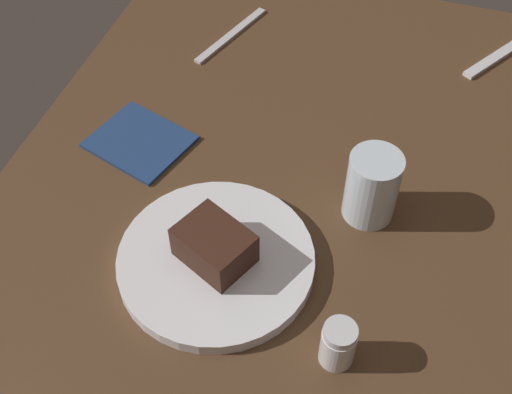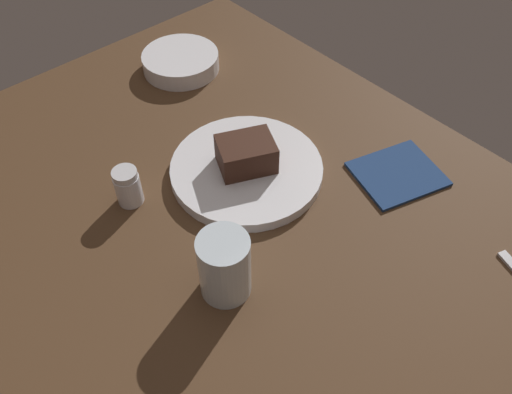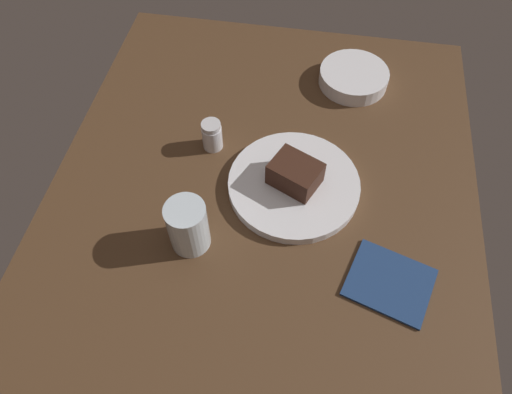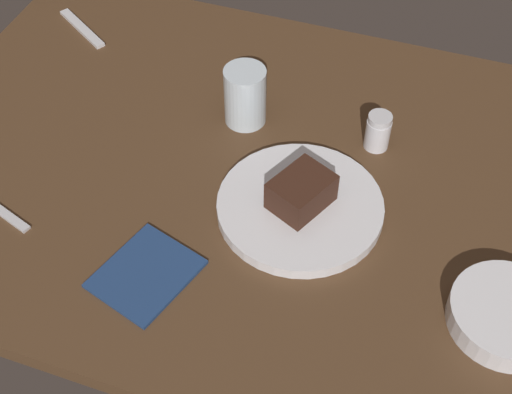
% 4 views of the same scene
% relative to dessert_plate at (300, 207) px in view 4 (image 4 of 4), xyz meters
% --- Properties ---
extents(dining_table, '(1.20, 0.84, 0.03)m').
position_rel_dessert_plate_xyz_m(dining_table, '(0.10, -0.06, -0.02)').
color(dining_table, '#4C331E').
rests_on(dining_table, ground).
extents(dessert_plate, '(0.26, 0.26, 0.02)m').
position_rel_dessert_plate_xyz_m(dessert_plate, '(0.00, 0.00, 0.00)').
color(dessert_plate, silver).
rests_on(dessert_plate, dining_table).
extents(chocolate_cake_slice, '(0.10, 0.11, 0.05)m').
position_rel_dessert_plate_xyz_m(chocolate_cake_slice, '(-0.00, 0.00, 0.04)').
color(chocolate_cake_slice, '#381E14').
rests_on(chocolate_cake_slice, dessert_plate).
extents(salt_shaker, '(0.04, 0.04, 0.07)m').
position_rel_dessert_plate_xyz_m(salt_shaker, '(-0.08, -0.18, 0.02)').
color(salt_shaker, silver).
rests_on(salt_shaker, dining_table).
extents(water_glass, '(0.07, 0.07, 0.11)m').
position_rel_dessert_plate_xyz_m(water_glass, '(0.15, -0.17, 0.04)').
color(water_glass, silver).
rests_on(water_glass, dining_table).
extents(side_bowl, '(0.16, 0.16, 0.04)m').
position_rel_dessert_plate_xyz_m(side_bowl, '(-0.32, 0.10, 0.01)').
color(side_bowl, silver).
rests_on(side_bowl, dining_table).
extents(dessert_spoon, '(0.14, 0.10, 0.01)m').
position_rel_dessert_plate_xyz_m(dessert_spoon, '(0.55, -0.31, -0.01)').
color(dessert_spoon, silver).
rests_on(dessert_spoon, dining_table).
extents(folded_napkin, '(0.15, 0.17, 0.01)m').
position_rel_dessert_plate_xyz_m(folded_napkin, '(0.17, 0.19, -0.01)').
color(folded_napkin, navy).
rests_on(folded_napkin, dining_table).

